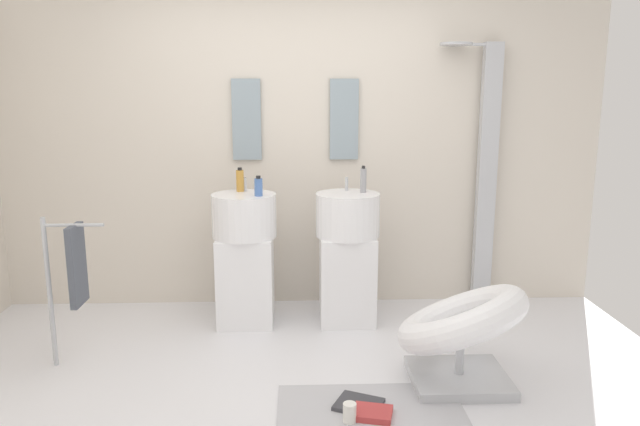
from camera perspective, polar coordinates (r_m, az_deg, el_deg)
ground_plane at (r=3.51m, az=-2.22°, el=-17.62°), size 4.80×3.60×0.04m
rear_partition at (r=4.73m, az=-2.33°, el=6.84°), size 4.80×0.10×2.60m
pedestal_sink_left at (r=4.40m, az=-7.16°, el=-3.98°), size 0.46×0.46×1.07m
pedestal_sink_right at (r=4.40m, az=2.63°, el=-3.91°), size 0.46×0.46×1.07m
vanity_mirror_left at (r=4.66m, az=-7.02°, el=8.84°), size 0.22×0.03×0.61m
vanity_mirror_right at (r=4.66m, az=2.31°, el=8.91°), size 0.22×0.03×0.61m
shower_column at (r=4.86m, az=15.47°, el=3.94°), size 0.49×0.24×2.05m
lounge_chair at (r=3.61m, az=13.33°, el=-10.53°), size 1.09×1.09×0.65m
towel_rack at (r=3.95m, az=-22.55°, el=-4.91°), size 0.37×0.22×0.95m
area_rug at (r=3.35m, az=4.97°, el=-18.68°), size 1.01×0.67×0.01m
magazine_charcoal at (r=3.41m, az=3.71°, el=-17.76°), size 0.30×0.29×0.02m
magazine_red at (r=3.33m, az=5.05°, el=-18.50°), size 0.23×0.21×0.03m
coffee_mug at (r=3.26m, az=2.84°, el=-18.48°), size 0.07×0.07×0.10m
soap_bottle_amber at (r=4.41m, az=-7.64°, el=3.10°), size 0.06×0.06×0.18m
soap_bottle_grey at (r=4.33m, az=4.15°, el=3.15°), size 0.05×0.05×0.19m
soap_bottle_blue at (r=4.20m, az=-5.89°, el=2.50°), size 0.06×0.06×0.14m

